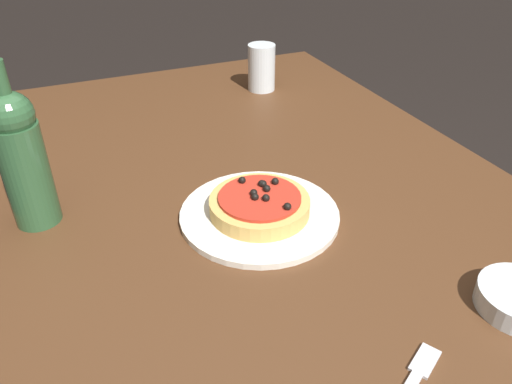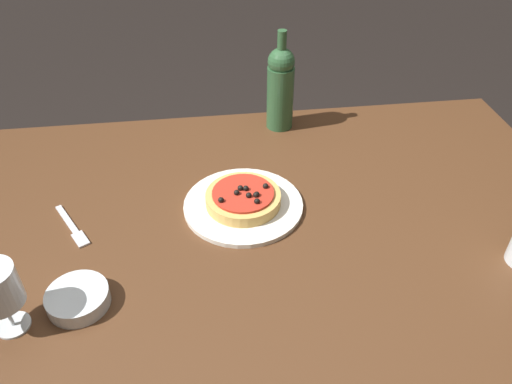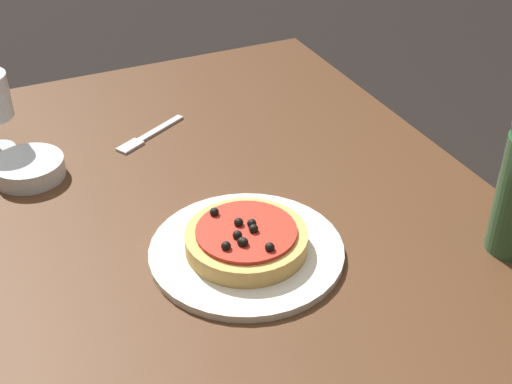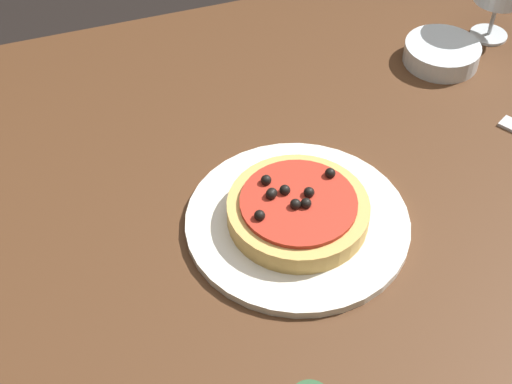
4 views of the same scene
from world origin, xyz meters
The scene contains 5 objects.
dining_table centered at (0.00, 0.00, 0.69)m, with size 1.58×1.01×0.77m.
dinner_plate centered at (-0.06, 0.04, 0.78)m, with size 0.29×0.29×0.01m.
pizza centered at (-0.06, 0.04, 0.80)m, with size 0.18×0.18×0.05m.
wine_bottle centered at (0.09, 0.42, 0.90)m, with size 0.08×0.08×0.30m.
water_cup centered at (0.52, -0.22, 0.84)m, with size 0.08×0.08×0.13m.
Camera 1 is at (-0.75, 0.34, 1.31)m, focal length 35.00 mm.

